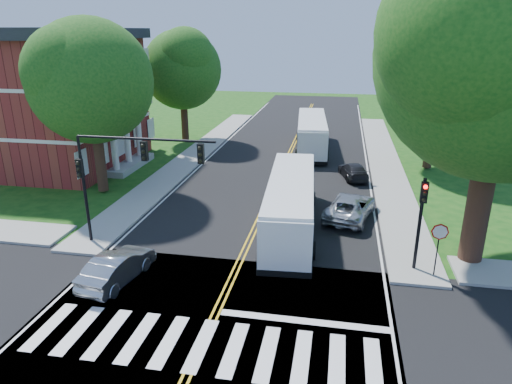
% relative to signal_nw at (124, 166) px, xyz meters
% --- Properties ---
extents(ground, '(140.00, 140.00, 0.00)m').
position_rel_signal_nw_xyz_m(ground, '(5.86, -6.43, -4.38)').
color(ground, '#124411').
rests_on(ground, ground).
extents(road, '(14.00, 96.00, 0.01)m').
position_rel_signal_nw_xyz_m(road, '(5.86, 11.57, -4.37)').
color(road, black).
rests_on(road, ground).
extents(cross_road, '(60.00, 12.00, 0.01)m').
position_rel_signal_nw_xyz_m(cross_road, '(5.86, -6.43, -4.37)').
color(cross_road, black).
rests_on(cross_road, ground).
extents(center_line, '(0.36, 70.00, 0.01)m').
position_rel_signal_nw_xyz_m(center_line, '(5.86, 15.57, -4.36)').
color(center_line, gold).
rests_on(center_line, road).
extents(edge_line_w, '(0.12, 70.00, 0.01)m').
position_rel_signal_nw_xyz_m(edge_line_w, '(-0.94, 15.57, -4.36)').
color(edge_line_w, silver).
rests_on(edge_line_w, road).
extents(edge_line_e, '(0.12, 70.00, 0.01)m').
position_rel_signal_nw_xyz_m(edge_line_e, '(12.66, 15.57, -4.36)').
color(edge_line_e, silver).
rests_on(edge_line_e, road).
extents(crosswalk, '(12.60, 3.00, 0.01)m').
position_rel_signal_nw_xyz_m(crosswalk, '(5.86, -6.93, -4.36)').
color(crosswalk, silver).
rests_on(crosswalk, road).
extents(stop_bar, '(6.60, 0.40, 0.01)m').
position_rel_signal_nw_xyz_m(stop_bar, '(9.36, -4.83, -4.36)').
color(stop_bar, silver).
rests_on(stop_bar, road).
extents(sidewalk_nw, '(2.60, 40.00, 0.15)m').
position_rel_signal_nw_xyz_m(sidewalk_nw, '(-2.44, 18.57, -4.30)').
color(sidewalk_nw, gray).
rests_on(sidewalk_nw, ground).
extents(sidewalk_ne, '(2.60, 40.00, 0.15)m').
position_rel_signal_nw_xyz_m(sidewalk_ne, '(14.16, 18.57, -4.30)').
color(sidewalk_ne, gray).
rests_on(sidewalk_ne, ground).
extents(tree_ne_big, '(10.80, 10.80, 14.91)m').
position_rel_signal_nw_xyz_m(tree_ne_big, '(16.86, 1.57, 5.24)').
color(tree_ne_big, '#301E13').
rests_on(tree_ne_big, ground).
extents(tree_west_near, '(8.00, 8.00, 11.40)m').
position_rel_signal_nw_xyz_m(tree_west_near, '(-5.64, 7.57, 3.15)').
color(tree_west_near, '#301E13').
rests_on(tree_west_near, ground).
extents(tree_west_far, '(7.60, 7.60, 10.67)m').
position_rel_signal_nw_xyz_m(tree_west_far, '(-5.14, 23.57, 2.62)').
color(tree_west_far, '#301E13').
rests_on(tree_west_far, ground).
extents(tree_east_mid, '(8.40, 8.40, 11.93)m').
position_rel_signal_nw_xyz_m(tree_east_mid, '(17.36, 17.57, 3.48)').
color(tree_east_mid, '#301E13').
rests_on(tree_east_mid, ground).
extents(tree_east_far, '(7.20, 7.20, 10.34)m').
position_rel_signal_nw_xyz_m(tree_east_far, '(18.36, 33.57, 2.48)').
color(tree_east_far, '#301E13').
rests_on(tree_east_far, ground).
extents(brick_building, '(20.00, 13.00, 10.80)m').
position_rel_signal_nw_xyz_m(brick_building, '(-16.10, 13.57, 1.04)').
color(brick_building, maroon).
rests_on(brick_building, ground).
extents(signal_nw, '(7.15, 0.46, 5.66)m').
position_rel_signal_nw_xyz_m(signal_nw, '(0.00, 0.00, 0.00)').
color(signal_nw, black).
rests_on(signal_nw, ground).
extents(signal_ne, '(0.30, 0.46, 4.40)m').
position_rel_signal_nw_xyz_m(signal_ne, '(14.06, 0.01, -1.41)').
color(signal_ne, black).
rests_on(signal_ne, ground).
extents(stop_sign, '(0.76, 0.08, 2.53)m').
position_rel_signal_nw_xyz_m(stop_sign, '(14.86, -0.45, -2.35)').
color(stop_sign, black).
rests_on(stop_sign, ground).
extents(bus_lead, '(3.33, 11.61, 2.97)m').
position_rel_signal_nw_xyz_m(bus_lead, '(7.82, 3.74, -2.80)').
color(bus_lead, silver).
rests_on(bus_lead, road).
extents(bus_follow, '(3.53, 11.86, 3.02)m').
position_rel_signal_nw_xyz_m(bus_follow, '(7.69, 22.17, -2.77)').
color(bus_follow, silver).
rests_on(bus_follow, road).
extents(hatchback, '(2.05, 4.34, 1.38)m').
position_rel_signal_nw_xyz_m(hatchback, '(0.91, -3.33, -3.68)').
color(hatchback, '#A2A5A8').
rests_on(hatchback, road).
extents(suv, '(3.46, 5.45, 1.40)m').
position_rel_signal_nw_xyz_m(suv, '(11.14, 6.02, -3.67)').
color(suv, '#ADB0B4').
rests_on(suv, road).
extents(dark_sedan, '(2.54, 4.28, 1.16)m').
position_rel_signal_nw_xyz_m(dark_sedan, '(11.46, 13.97, -3.79)').
color(dark_sedan, black).
rests_on(dark_sedan, road).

